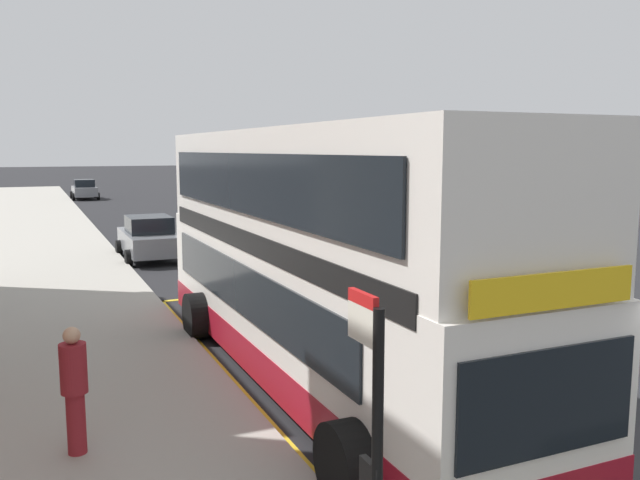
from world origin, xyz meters
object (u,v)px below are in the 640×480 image
double_decker_bus (314,263)px  bus_stop_sign (373,446)px  parked_car_grey_behind (84,189)px  pedestrian_further_back (74,385)px  parked_car_grey_ahead (149,238)px

double_decker_bus → bus_stop_sign: 6.61m
parked_car_grey_behind → pedestrian_further_back: size_ratio=2.49×
double_decker_bus → bus_stop_sign: bearing=-109.6°
bus_stop_sign → pedestrian_further_back: (-1.93, 4.42, -0.73)m
parked_car_grey_ahead → parked_car_grey_behind: size_ratio=1.00×
double_decker_bus → parked_car_grey_behind: size_ratio=2.75×
parked_car_grey_ahead → pedestrian_further_back: bearing=-104.3°
bus_stop_sign → parked_car_grey_ahead: bus_stop_sign is taller
parked_car_grey_ahead → pedestrian_further_back: pedestrian_further_back is taller
bus_stop_sign → pedestrian_further_back: bus_stop_sign is taller
parked_car_grey_ahead → parked_car_grey_behind: (0.18, 32.29, 0.00)m
bus_stop_sign → parked_car_grey_behind: size_ratio=0.67×
pedestrian_further_back → bus_stop_sign: bearing=-66.4°
parked_car_grey_behind → pedestrian_further_back: (-3.76, -48.16, 0.26)m
parked_car_grey_ahead → pedestrian_further_back: 16.27m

